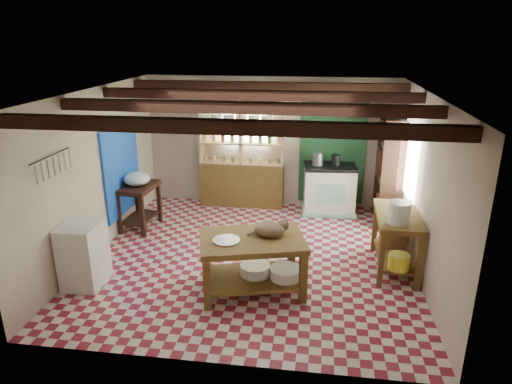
# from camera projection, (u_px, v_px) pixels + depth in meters

# --- Properties ---
(floor) EXTENTS (5.00, 5.00, 0.02)m
(floor) POSITION_uv_depth(u_px,v_px,m) (252.00, 258.00, 7.30)
(floor) COLOR maroon
(floor) RESTS_ON ground
(ceiling) EXTENTS (5.00, 5.00, 0.02)m
(ceiling) POSITION_uv_depth(u_px,v_px,m) (251.00, 92.00, 6.43)
(ceiling) COLOR #46474C
(ceiling) RESTS_ON wall_back
(wall_back) EXTENTS (5.00, 0.04, 2.60)m
(wall_back) POSITION_uv_depth(u_px,v_px,m) (270.00, 142.00, 9.20)
(wall_back) COLOR beige
(wall_back) RESTS_ON floor
(wall_front) EXTENTS (5.00, 0.04, 2.60)m
(wall_front) POSITION_uv_depth(u_px,v_px,m) (215.00, 256.00, 4.53)
(wall_front) COLOR beige
(wall_front) RESTS_ON floor
(wall_left) EXTENTS (0.04, 5.00, 2.60)m
(wall_left) POSITION_uv_depth(u_px,v_px,m) (95.00, 173.00, 7.19)
(wall_left) COLOR beige
(wall_left) RESTS_ON floor
(wall_right) EXTENTS (0.04, 5.00, 2.60)m
(wall_right) POSITION_uv_depth(u_px,v_px,m) (424.00, 187.00, 6.53)
(wall_right) COLOR beige
(wall_right) RESTS_ON floor
(ceiling_beams) EXTENTS (5.00, 3.80, 0.15)m
(ceiling_beams) POSITION_uv_depth(u_px,v_px,m) (251.00, 101.00, 6.47)
(ceiling_beams) COLOR #321911
(ceiling_beams) RESTS_ON ceiling
(blue_wall_patch) EXTENTS (0.04, 1.40, 1.60)m
(blue_wall_patch) POSITION_uv_depth(u_px,v_px,m) (122.00, 169.00, 8.09)
(blue_wall_patch) COLOR blue
(blue_wall_patch) RESTS_ON wall_left
(green_wall_patch) EXTENTS (1.30, 0.04, 2.30)m
(green_wall_patch) POSITION_uv_depth(u_px,v_px,m) (333.00, 147.00, 9.02)
(green_wall_patch) COLOR #1D4927
(green_wall_patch) RESTS_ON wall_back
(window_back) EXTENTS (0.90, 0.02, 0.80)m
(window_back) POSITION_uv_depth(u_px,v_px,m) (245.00, 122.00, 9.11)
(window_back) COLOR silver
(window_back) RESTS_ON wall_back
(window_right) EXTENTS (0.02, 1.30, 1.20)m
(window_right) POSITION_uv_depth(u_px,v_px,m) (411.00, 162.00, 7.44)
(window_right) COLOR silver
(window_right) RESTS_ON wall_right
(utensil_rail) EXTENTS (0.06, 0.90, 0.28)m
(utensil_rail) POSITION_uv_depth(u_px,v_px,m) (52.00, 165.00, 5.90)
(utensil_rail) COLOR black
(utensil_rail) RESTS_ON wall_left
(pot_rack) EXTENTS (0.86, 0.12, 0.36)m
(pot_rack) POSITION_uv_depth(u_px,v_px,m) (336.00, 103.00, 8.32)
(pot_rack) COLOR black
(pot_rack) RESTS_ON ceiling
(shelving_unit) EXTENTS (1.70, 0.34, 2.20)m
(shelving_unit) POSITION_uv_depth(u_px,v_px,m) (242.00, 153.00, 9.16)
(shelving_unit) COLOR tan
(shelving_unit) RESTS_ON floor
(tall_rack) EXTENTS (0.40, 0.86, 2.00)m
(tall_rack) POSITION_uv_depth(u_px,v_px,m) (389.00, 171.00, 8.34)
(tall_rack) COLOR #321911
(tall_rack) RESTS_ON floor
(work_table) EXTENTS (1.59, 1.26, 0.79)m
(work_table) POSITION_uv_depth(u_px,v_px,m) (252.00, 264.00, 6.25)
(work_table) COLOR brown
(work_table) RESTS_ON floor
(stove) EXTENTS (1.04, 0.75, 0.97)m
(stove) POSITION_uv_depth(u_px,v_px,m) (329.00, 189.00, 8.98)
(stove) COLOR silver
(stove) RESTS_ON floor
(prep_table) EXTENTS (0.63, 0.86, 0.82)m
(prep_table) POSITION_uv_depth(u_px,v_px,m) (140.00, 206.00, 8.28)
(prep_table) COLOR #321911
(prep_table) RESTS_ON floor
(white_cabinet) EXTENTS (0.52, 0.62, 0.91)m
(white_cabinet) POSITION_uv_depth(u_px,v_px,m) (84.00, 255.00, 6.39)
(white_cabinet) COLOR silver
(white_cabinet) RESTS_ON floor
(right_counter) EXTENTS (0.65, 1.26, 0.89)m
(right_counter) POSITION_uv_depth(u_px,v_px,m) (396.00, 242.00, 6.81)
(right_counter) COLOR brown
(right_counter) RESTS_ON floor
(cat) EXTENTS (0.52, 0.47, 0.19)m
(cat) POSITION_uv_depth(u_px,v_px,m) (270.00, 229.00, 6.16)
(cat) COLOR #7C6248
(cat) RESTS_ON work_table
(steel_tray) EXTENTS (0.45, 0.45, 0.02)m
(steel_tray) POSITION_uv_depth(u_px,v_px,m) (226.00, 240.00, 6.03)
(steel_tray) COLOR #9A9BA1
(steel_tray) RESTS_ON work_table
(basin_large) EXTENTS (0.52, 0.52, 0.15)m
(basin_large) POSITION_uv_depth(u_px,v_px,m) (255.00, 269.00, 6.34)
(basin_large) COLOR silver
(basin_large) RESTS_ON work_table
(basin_small) EXTENTS (0.53, 0.53, 0.15)m
(basin_small) POSITION_uv_depth(u_px,v_px,m) (286.00, 273.00, 6.25)
(basin_small) COLOR silver
(basin_small) RESTS_ON work_table
(kettle_left) EXTENTS (0.23, 0.23, 0.25)m
(kettle_left) POSITION_uv_depth(u_px,v_px,m) (318.00, 159.00, 8.79)
(kettle_left) COLOR #9A9BA1
(kettle_left) RESTS_ON stove
(kettle_right) EXTENTS (0.18, 0.18, 0.21)m
(kettle_right) POSITION_uv_depth(u_px,v_px,m) (336.00, 160.00, 8.78)
(kettle_right) COLOR black
(kettle_right) RESTS_ON stove
(enamel_bowl) EXTENTS (0.51, 0.51, 0.23)m
(enamel_bowl) POSITION_uv_depth(u_px,v_px,m) (137.00, 179.00, 8.11)
(enamel_bowl) COLOR silver
(enamel_bowl) RESTS_ON prep_table
(white_bucket) EXTENTS (0.31, 0.31, 0.31)m
(white_bucket) POSITION_uv_depth(u_px,v_px,m) (399.00, 213.00, 6.29)
(white_bucket) COLOR silver
(white_bucket) RESTS_ON right_counter
(wicker_basket) EXTENTS (0.39, 0.32, 0.27)m
(wicker_basket) POSITION_uv_depth(u_px,v_px,m) (393.00, 238.00, 7.11)
(wicker_basket) COLOR #8F593A
(wicker_basket) RESTS_ON right_counter
(yellow_tub) EXTENTS (0.31, 0.31, 0.22)m
(yellow_tub) POSITION_uv_depth(u_px,v_px,m) (399.00, 262.00, 6.42)
(yellow_tub) COLOR yellow
(yellow_tub) RESTS_ON right_counter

